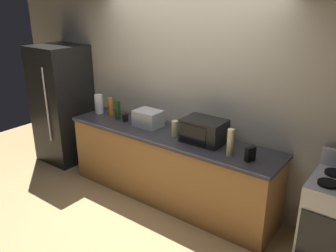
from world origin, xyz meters
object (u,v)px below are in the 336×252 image
cordless_phone (250,154)px  bottle_vinegar (175,128)px  toaster_oven (148,118)px  mug_black (125,117)px  bottle_dish_soap (111,106)px  paper_towel_roll (99,104)px  refrigerator (63,104)px  bottle_hand_soap (230,142)px  microwave (204,131)px  bottle_wine (118,110)px

cordless_phone → bottle_vinegar: bearing=-162.2°
toaster_oven → mug_black: (-0.37, -0.04, -0.05)m
bottle_dish_soap → cordless_phone: bearing=-4.7°
paper_towel_roll → bottle_dish_soap: 0.20m
bottle_vinegar → toaster_oven: bearing=172.3°
refrigerator → bottle_hand_soap: refrigerator is taller
refrigerator → bottle_dish_soap: refrigerator is taller
paper_towel_roll → refrigerator: bearing=-176.3°
microwave → mug_black: size_ratio=4.76×
bottle_vinegar → mug_black: (-0.84, 0.03, -0.04)m
microwave → bottle_hand_soap: (0.41, -0.15, 0.01)m
microwave → bottle_wine: microwave is taller
toaster_oven → paper_towel_roll: size_ratio=1.26×
cordless_phone → bottle_vinegar: 1.01m
bottle_dish_soap → bottle_wine: bearing=-16.7°
toaster_oven → bottle_wine: bottle_wine is taller
refrigerator → paper_towel_roll: bearing=3.7°
bottle_vinegar → paper_towel_roll: bearing=177.8°
bottle_dish_soap → mug_black: bearing=-10.8°
paper_towel_roll → cordless_phone: (2.38, -0.14, -0.06)m
bottle_vinegar → bottle_dish_soap: bearing=175.5°
bottle_hand_soap → bottle_vinegar: bottle_hand_soap is taller
bottle_hand_soap → bottle_wine: 1.77m
microwave → refrigerator: bearing=-178.9°
paper_towel_roll → mug_black: (0.54, -0.03, -0.08)m
paper_towel_roll → bottle_vinegar: 1.37m
cordless_phone → mug_black: size_ratio=1.49×
toaster_oven → bottle_hand_soap: bearing=-7.4°
bottle_dish_soap → toaster_oven: bearing=-2.4°
cordless_phone → bottle_vinegar: (-1.01, 0.09, 0.02)m
toaster_oven → paper_towel_roll: (-0.91, -0.01, 0.03)m
bottle_wine → toaster_oven: bearing=3.3°
cordless_phone → bottle_hand_soap: bearing=-154.5°
bottle_dish_soap → paper_towel_roll: bearing=-168.6°
bottle_dish_soap → bottle_vinegar: bottle_dish_soap is taller
cordless_phone → bottle_dish_soap: (-2.18, 0.18, 0.05)m
bottle_wine → refrigerator: bearing=-178.5°
paper_towel_roll → bottle_dish_soap: size_ratio=1.08×
bottle_dish_soap → microwave: bearing=-1.5°
toaster_oven → refrigerator: bearing=-178.0°
microwave → toaster_oven: microwave is taller
bottle_dish_soap → bottle_wine: size_ratio=0.96×
cordless_phone → bottle_hand_soap: size_ratio=0.51×
bottle_hand_soap → bottle_vinegar: 0.79m
refrigerator → bottle_hand_soap: (2.94, -0.10, 0.15)m
refrigerator → cordless_phone: refrigerator is taller
microwave → paper_towel_roll: (-1.74, 0.00, 0.00)m
microwave → bottle_dish_soap: bearing=178.5°
microwave → bottle_hand_soap: bottle_hand_soap is taller
cordless_phone → bottle_wine: size_ratio=0.58×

